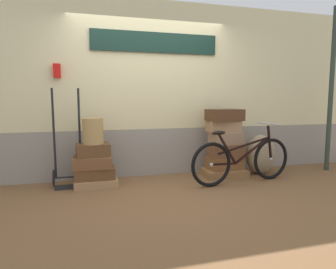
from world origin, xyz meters
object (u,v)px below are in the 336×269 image
at_px(suitcase_6, 225,151).
at_px(wicker_basket, 93,131).
at_px(suitcase_5, 224,163).
at_px(suitcase_7, 226,138).
at_px(suitcase_1, 95,173).
at_px(suitcase_8, 223,126).
at_px(suitcase_2, 93,162).
at_px(luggage_trolley, 68,162).
at_px(burlap_sack, 260,154).
at_px(suitcase_4, 225,173).
at_px(suitcase_0, 96,182).
at_px(suitcase_3, 93,150).
at_px(suitcase_9, 225,115).
at_px(bicycle, 242,160).

bearing_deg(suitcase_6, wicker_basket, -176.11).
bearing_deg(suitcase_5, suitcase_7, -51.43).
bearing_deg(suitcase_6, suitcase_1, -176.68).
height_order(suitcase_1, suitcase_8, suitcase_8).
bearing_deg(suitcase_2, luggage_trolley, 167.51).
height_order(suitcase_2, luggage_trolley, luggage_trolley).
distance_m(suitcase_6, luggage_trolley, 2.44).
relative_size(suitcase_7, suitcase_8, 1.00).
height_order(suitcase_7, burlap_sack, suitcase_7).
height_order(suitcase_8, burlap_sack, suitcase_8).
distance_m(suitcase_1, wicker_basket, 0.61).
bearing_deg(suitcase_8, suitcase_5, -5.66).
height_order(suitcase_4, suitcase_8, suitcase_8).
bearing_deg(suitcase_0, suitcase_8, 1.23).
distance_m(suitcase_3, suitcase_7, 2.10).
distance_m(suitcase_6, suitcase_7, 0.21).
distance_m(suitcase_4, suitcase_7, 0.57).
distance_m(suitcase_2, suitcase_6, 2.10).
bearing_deg(luggage_trolley, suitcase_7, -2.43).
bearing_deg(suitcase_5, suitcase_4, -109.22).
distance_m(suitcase_8, suitcase_9, 0.19).
bearing_deg(suitcase_3, bicycle, -15.77).
distance_m(suitcase_5, suitcase_9, 0.79).
bearing_deg(suitcase_8, suitcase_3, -175.81).
bearing_deg(suitcase_3, suitcase_7, -4.01).
xyz_separation_m(suitcase_5, suitcase_9, (-0.03, -0.02, 0.79)).
relative_size(wicker_basket, burlap_sack, 0.56).
xyz_separation_m(suitcase_4, suitcase_8, (-0.02, 0.04, 0.76)).
distance_m(suitcase_2, suitcase_7, 2.13).
relative_size(suitcase_1, suitcase_9, 1.04).
relative_size(burlap_sack, bicycle, 0.38).
xyz_separation_m(suitcase_4, suitcase_7, (0.02, 0.01, 0.57)).
height_order(suitcase_9, burlap_sack, suitcase_9).
distance_m(suitcase_6, bicycle, 0.46).
bearing_deg(wicker_basket, burlap_sack, -0.35).
distance_m(suitcase_5, luggage_trolley, 2.44).
distance_m(suitcase_0, wicker_basket, 0.74).
height_order(suitcase_1, bicycle, bicycle).
xyz_separation_m(suitcase_1, suitcase_4, (2.06, -0.03, -0.14)).
height_order(suitcase_2, suitcase_5, suitcase_2).
height_order(suitcase_1, wicker_basket, wicker_basket).
xyz_separation_m(suitcase_3, bicycle, (2.14, -0.47, -0.18)).
relative_size(suitcase_3, burlap_sack, 0.71).
xyz_separation_m(suitcase_1, suitcase_8, (2.04, 0.01, 0.62)).
relative_size(suitcase_0, bicycle, 0.35).
bearing_deg(burlap_sack, suitcase_2, 179.37).
bearing_deg(luggage_trolley, suitcase_6, -2.39).
relative_size(suitcase_3, suitcase_5, 0.87).
relative_size(suitcase_7, suitcase_9, 0.93).
relative_size(suitcase_3, suitcase_8, 0.92).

